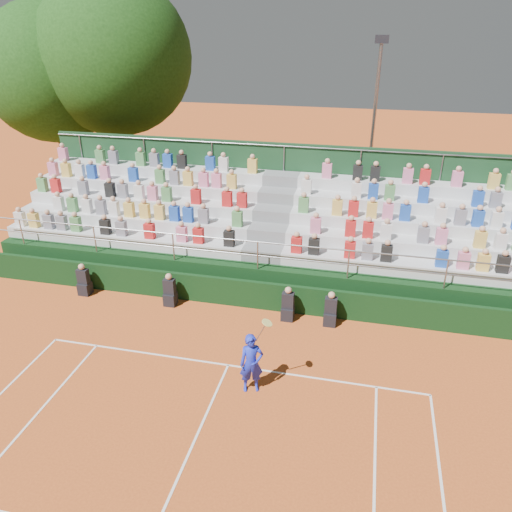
% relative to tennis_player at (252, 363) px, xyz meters
% --- Properties ---
extents(ground, '(90.00, 90.00, 0.00)m').
position_rel_tennis_player_xyz_m(ground, '(-0.88, 0.82, -0.85)').
color(ground, '#C85721').
rests_on(ground, ground).
extents(courtside_wall, '(20.00, 0.15, 1.00)m').
position_rel_tennis_player_xyz_m(courtside_wall, '(-0.88, 4.02, -0.35)').
color(courtside_wall, black).
rests_on(courtside_wall, ground).
extents(line_officials, '(9.06, 0.40, 1.19)m').
position_rel_tennis_player_xyz_m(line_officials, '(-2.15, 3.57, -0.37)').
color(line_officials, black).
rests_on(line_officials, ground).
extents(grandstand, '(20.00, 5.20, 4.40)m').
position_rel_tennis_player_xyz_m(grandstand, '(-0.89, 7.26, 0.24)').
color(grandstand, black).
rests_on(grandstand, ground).
extents(tennis_player, '(0.89, 0.59, 2.22)m').
position_rel_tennis_player_xyz_m(tennis_player, '(0.00, 0.00, 0.00)').
color(tennis_player, '#1A2AC8').
rests_on(tennis_player, ground).
extents(tree_west, '(6.75, 6.75, 9.77)m').
position_rel_tennis_player_xyz_m(tree_west, '(-13.31, 13.13, 5.53)').
color(tree_west, '#362113').
rests_on(tree_west, ground).
extents(tree_east, '(7.49, 7.49, 10.91)m').
position_rel_tennis_player_xyz_m(tree_east, '(-10.08, 13.60, 6.30)').
color(tree_east, '#362113').
rests_on(tree_east, ground).
extents(floodlight_mast, '(0.60, 0.25, 8.19)m').
position_rel_tennis_player_xyz_m(floodlight_mast, '(2.47, 14.32, 3.92)').
color(floodlight_mast, gray).
rests_on(floodlight_mast, ground).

